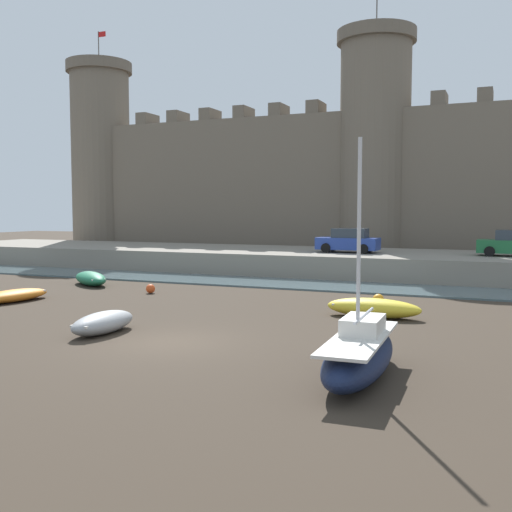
% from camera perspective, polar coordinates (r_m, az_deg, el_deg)
% --- Properties ---
extents(ground_plane, '(160.00, 160.00, 0.00)m').
position_cam_1_polar(ground_plane, '(20.18, -8.33, -8.15)').
color(ground_plane, '#382D23').
extents(water_channel, '(80.00, 4.50, 0.10)m').
position_cam_1_polar(water_channel, '(34.66, 5.46, -2.76)').
color(water_channel, slate).
rests_on(water_channel, ground).
extents(quay_road, '(66.80, 10.00, 1.51)m').
position_cam_1_polar(quay_road, '(41.52, 8.44, -0.62)').
color(quay_road, gray).
rests_on(quay_road, ground).
extents(castle, '(61.18, 6.38, 21.83)m').
position_cam_1_polar(castle, '(50.73, 11.22, 8.33)').
color(castle, '#706354').
rests_on(castle, ground).
extents(rowboat_near_channel_left, '(1.90, 3.88, 0.57)m').
position_cam_1_polar(rowboat_near_channel_left, '(30.83, -22.08, -3.49)').
color(rowboat_near_channel_left, orange).
rests_on(rowboat_near_channel_left, ground).
extents(rowboat_near_channel_right, '(1.27, 3.11, 0.77)m').
position_cam_1_polar(rowboat_near_channel_right, '(21.99, -14.36, -6.13)').
color(rowboat_near_channel_right, gray).
rests_on(rowboat_near_channel_right, ground).
extents(rowboat_midflat_left, '(3.91, 1.44, 0.79)m').
position_cam_1_polar(rowboat_midflat_left, '(24.87, 11.11, -4.84)').
color(rowboat_midflat_left, yellow).
rests_on(rowboat_midflat_left, ground).
extents(sailboat_midflat_right, '(1.66, 5.50, 6.17)m').
position_cam_1_polar(sailboat_midflat_right, '(15.91, 9.84, -9.18)').
color(sailboat_midflat_right, '#141E3D').
rests_on(sailboat_midflat_right, ground).
extents(rowboat_midflat_centre, '(3.88, 3.35, 0.79)m').
position_cam_1_polar(rowboat_midflat_centre, '(36.06, -15.47, -2.05)').
color(rowboat_midflat_centre, '#1E6B47').
rests_on(rowboat_midflat_centre, ground).
extents(mooring_buoy_near_channel, '(0.51, 0.51, 0.51)m').
position_cam_1_polar(mooring_buoy_near_channel, '(28.16, 11.57, -4.07)').
color(mooring_buoy_near_channel, orange).
rests_on(mooring_buoy_near_channel, ground).
extents(mooring_buoy_mid_mud, '(0.48, 0.48, 0.48)m').
position_cam_1_polar(mooring_buoy_mid_mud, '(31.89, -10.02, -3.09)').
color(mooring_buoy_mid_mud, '#E04C1E').
rests_on(mooring_buoy_mid_mud, ground).
extents(car_quay_west, '(4.13, 1.94, 1.62)m').
position_cam_1_polar(car_quay_west, '(40.54, 8.79, 1.43)').
color(car_quay_west, '#263F99').
rests_on(car_quay_west, quay_road).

